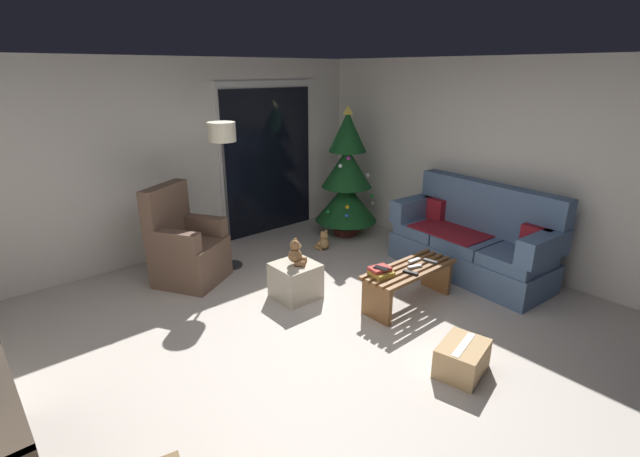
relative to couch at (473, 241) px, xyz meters
The scene contains 20 objects.
ground_plane 2.35m from the couch, behind, with size 7.00×7.00×0.00m, color #BCB2A8.
wall_back 3.85m from the couch, 128.17° to the left, with size 5.72×0.12×2.50m, color silver.
wall_right 1.01m from the couch, 11.62° to the right, with size 0.12×6.00×2.50m, color silver.
patio_door_frame 3.11m from the couch, 108.35° to the left, with size 1.60×0.02×2.20m, color silver.
patio_door_glass 3.08m from the couch, 108.46° to the left, with size 1.50×0.02×2.10m, color black.
couch is the anchor object (origin of this frame).
coffee_table 1.21m from the couch, behind, with size 1.10×0.40×0.42m.
remote_black 1.32m from the couch, behind, with size 0.04×0.16×0.02m, color black.
remote_white 1.05m from the couch, behind, with size 0.04×0.16×0.02m, color silver.
remote_silver 1.17m from the couch, behind, with size 0.04×0.16×0.02m, color #ADADB2.
remote_graphite 0.93m from the couch, behind, with size 0.04×0.16×0.02m, color #333338.
book_stack 1.57m from the couch, behind, with size 0.23×0.23×0.08m.
cell_phone 1.59m from the couch, behind, with size 0.07×0.14×0.01m, color black.
christmas_tree 2.03m from the couch, 96.23° to the left, with size 0.91×0.91×1.88m.
armchair 3.39m from the couch, 143.00° to the left, with size 0.94×0.94×1.13m.
floor_lamp 3.16m from the couch, 135.95° to the left, with size 0.32×0.32×1.78m.
ottoman 2.20m from the couch, 156.11° to the left, with size 0.44×0.44×0.39m, color #B2A893.
teddy_bear_chestnut 2.19m from the couch, 156.22° to the left, with size 0.21×0.22×0.29m.
teddy_bear_honey_by_tree 1.95m from the couch, 117.36° to the left, with size 0.20×0.19×0.29m.
cardboard_box_taped_mid_floor 2.07m from the couch, 150.13° to the right, with size 0.50×0.42×0.26m.
Camera 1 is at (-2.36, -2.50, 2.35)m, focal length 25.28 mm.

